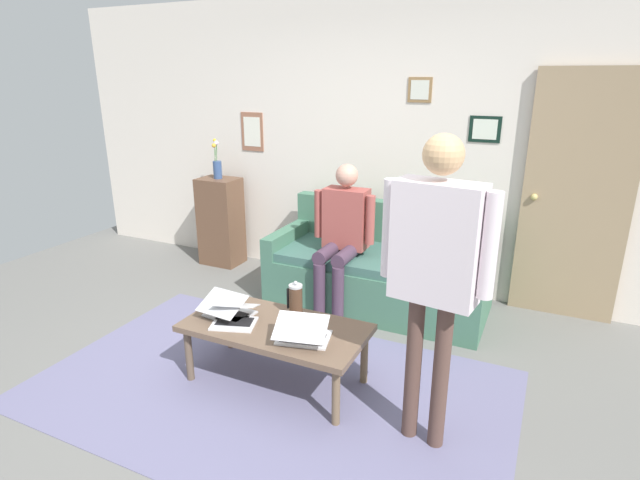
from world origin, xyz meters
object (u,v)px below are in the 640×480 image
object	(u,v)px
laptop_right	(227,310)
flower_vase	(217,166)
couch	(379,272)
french_press	(296,300)
laptop_left	(303,334)
person_standing	(436,258)
side_shelf	(221,221)
person_seated	(342,230)
laptop_center	(235,317)
interior_door	(576,199)
coffee_table	(275,331)

from	to	relation	value
laptop_right	flower_vase	size ratio (longest dim) A/B	0.79
couch	french_press	world-z (taller)	couch
laptop_left	person_standing	bearing A→B (deg)	177.15
flower_vase	couch	bearing A→B (deg)	172.12
side_shelf	french_press	bearing A→B (deg)	138.41
side_shelf	person_seated	size ratio (longest dim) A/B	0.74
laptop_center	person_standing	distance (m)	1.45
laptop_right	flower_vase	world-z (taller)	flower_vase
couch	laptop_center	xyz separation A→B (m)	(0.49, 1.54, 0.16)
laptop_center	flower_vase	distance (m)	2.37
couch	french_press	size ratio (longest dim) A/B	7.40
interior_door	person_seated	distance (m)	1.91
interior_door	flower_vase	xyz separation A→B (m)	(3.39, 0.21, 0.05)
laptop_center	french_press	bearing A→B (deg)	-140.65
laptop_left	person_standing	world-z (taller)	person_standing
couch	person_seated	world-z (taller)	person_seated
couch	laptop_left	xyz separation A→B (m)	(-0.03, 1.55, 0.16)
laptop_right	french_press	bearing A→B (deg)	-153.85
coffee_table	person_seated	size ratio (longest dim) A/B	0.94
interior_door	laptop_left	distance (m)	2.56
laptop_left	laptop_right	world-z (taller)	same
side_shelf	laptop_right	bearing A→B (deg)	127.02
laptop_left	person_seated	xyz separation A→B (m)	(0.30, -1.33, 0.26)
laptop_center	side_shelf	bearing A→B (deg)	-51.83
coffee_table	person_standing	xyz separation A→B (m)	(-1.04, 0.14, 0.73)
interior_door	person_seated	xyz separation A→B (m)	(1.76, 0.70, -0.30)
couch	laptop_left	bearing A→B (deg)	91.06
couch	laptop_left	size ratio (longest dim) A/B	4.99
interior_door	person_standing	xyz separation A→B (m)	(0.67, 2.07, 0.08)
laptop_left	french_press	bearing A→B (deg)	-54.96
couch	coffee_table	distance (m)	1.47
laptop_right	person_standing	bearing A→B (deg)	175.38
coffee_table	laptop_center	distance (m)	0.29
side_shelf	person_standing	xyz separation A→B (m)	(-2.71, 1.86, 0.63)
couch	coffee_table	bearing A→B (deg)	81.16
coffee_table	laptop_center	bearing A→B (deg)	17.62
laptop_right	person_seated	size ratio (longest dim) A/B	0.25
flower_vase	french_press	bearing A→B (deg)	138.43
french_press	laptop_right	bearing A→B (deg)	26.15
french_press	couch	bearing A→B (deg)	-97.45
laptop_center	laptop_right	size ratio (longest dim) A/B	1.09
couch	side_shelf	xyz separation A→B (m)	(1.90, -0.26, 0.17)
laptop_center	side_shelf	world-z (taller)	side_shelf
french_press	flower_vase	xyz separation A→B (m)	(1.74, -1.54, 0.54)
coffee_table	side_shelf	world-z (taller)	side_shelf
laptop_right	side_shelf	world-z (taller)	side_shelf
couch	side_shelf	distance (m)	1.92
french_press	person_standing	xyz separation A→B (m)	(-0.98, 0.32, 0.57)
side_shelf	person_seated	bearing A→B (deg)	163.31
flower_vase	person_seated	world-z (taller)	flower_vase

